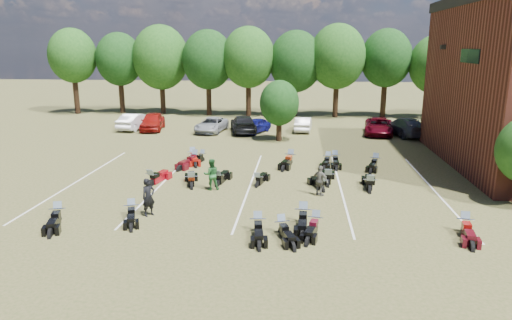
# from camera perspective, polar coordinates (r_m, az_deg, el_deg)

# --- Properties ---
(ground) EXTENTS (160.00, 160.00, 0.00)m
(ground) POSITION_cam_1_polar(r_m,az_deg,el_deg) (22.62, 6.04, -5.58)
(ground) COLOR brown
(ground) RESTS_ON ground
(car_0) EXTENTS (2.52, 4.87, 1.58)m
(car_0) POSITION_cam_1_polar(r_m,az_deg,el_deg) (43.30, -12.81, 4.72)
(car_0) COLOR maroon
(car_0) RESTS_ON ground
(car_1) EXTENTS (2.30, 4.72, 1.49)m
(car_1) POSITION_cam_1_polar(r_m,az_deg,el_deg) (44.10, -14.84, 4.70)
(car_1) COLOR silver
(car_1) RESTS_ON ground
(car_2) EXTENTS (2.69, 4.89, 1.30)m
(car_2) POSITION_cam_1_polar(r_m,az_deg,el_deg) (41.51, -5.59, 4.41)
(car_2) COLOR #919399
(car_2) RESTS_ON ground
(car_3) EXTENTS (3.11, 5.54, 1.52)m
(car_3) POSITION_cam_1_polar(r_m,az_deg,el_deg) (41.15, -1.60, 4.54)
(car_3) COLOR black
(car_3) RESTS_ON ground
(car_4) EXTENTS (2.96, 4.08, 1.29)m
(car_4) POSITION_cam_1_polar(r_m,az_deg,el_deg) (40.91, -0.11, 4.33)
(car_4) COLOR #0E0F63
(car_4) RESTS_ON ground
(car_5) EXTENTS (1.67, 4.03, 1.30)m
(car_5) POSITION_cam_1_polar(r_m,az_deg,el_deg) (41.94, 5.95, 4.50)
(car_5) COLOR beige
(car_5) RESTS_ON ground
(car_6) EXTENTS (3.07, 5.41, 1.42)m
(car_6) POSITION_cam_1_polar(r_m,az_deg,el_deg) (41.53, 15.08, 4.08)
(car_6) COLOR #530412
(car_6) RESTS_ON ground
(car_7) EXTENTS (3.70, 5.73, 1.54)m
(car_7) POSITION_cam_1_polar(r_m,az_deg,el_deg) (41.59, 18.05, 3.97)
(car_7) COLOR #3C3B41
(car_7) RESTS_ON ground
(person_black) EXTENTS (0.74, 0.76, 1.76)m
(person_black) POSITION_cam_1_polar(r_m,az_deg,el_deg) (21.40, -13.29, -4.55)
(person_black) COLOR black
(person_black) RESTS_ON ground
(person_green) EXTENTS (0.99, 0.87, 1.72)m
(person_green) POSITION_cam_1_polar(r_m,az_deg,el_deg) (24.67, -5.61, -1.80)
(person_green) COLOR #225C29
(person_green) RESTS_ON ground
(person_grey) EXTENTS (1.00, 0.88, 1.62)m
(person_grey) POSITION_cam_1_polar(r_m,az_deg,el_deg) (23.80, 8.02, -2.58)
(person_grey) COLOR #615E53
(person_grey) RESTS_ON ground
(motorcycle_0) EXTENTS (1.35, 2.25, 1.19)m
(motorcycle_0) POSITION_cam_1_polar(r_m,az_deg,el_deg) (21.66, -15.22, -6.92)
(motorcycle_0) COLOR black
(motorcycle_0) RESTS_ON ground
(motorcycle_1) EXTENTS (1.38, 2.39, 1.27)m
(motorcycle_1) POSITION_cam_1_polar(r_m,az_deg,el_deg) (22.20, -23.43, -7.10)
(motorcycle_1) COLOR black
(motorcycle_1) RESTS_ON ground
(motorcycle_2) EXTENTS (0.99, 2.31, 1.25)m
(motorcycle_2) POSITION_cam_1_polar(r_m,az_deg,el_deg) (19.31, 0.23, -9.03)
(motorcycle_2) COLOR black
(motorcycle_2) RESTS_ON ground
(motorcycle_3) EXTENTS (0.81, 2.39, 1.33)m
(motorcycle_3) POSITION_cam_1_polar(r_m,az_deg,el_deg) (20.37, 5.88, -7.85)
(motorcycle_3) COLOR black
(motorcycle_3) RESTS_ON ground
(motorcycle_4) EXTENTS (1.31, 2.20, 1.17)m
(motorcycle_4) POSITION_cam_1_polar(r_m,az_deg,el_deg) (19.16, 3.22, -9.25)
(motorcycle_4) COLOR black
(motorcycle_4) RESTS_ON ground
(motorcycle_5) EXTENTS (1.15, 2.24, 1.19)m
(motorcycle_5) POSITION_cam_1_polar(r_m,az_deg,el_deg) (19.70, 7.41, -8.67)
(motorcycle_5) COLOR black
(motorcycle_5) RESTS_ON ground
(motorcycle_6) EXTENTS (1.06, 2.35, 1.26)m
(motorcycle_6) POSITION_cam_1_polar(r_m,az_deg,el_deg) (21.12, 24.55, -8.29)
(motorcycle_6) COLOR #430912
(motorcycle_6) RESTS_ON ground
(motorcycle_7) EXTENTS (1.26, 2.52, 1.34)m
(motorcycle_7) POSITION_cam_1_polar(r_m,az_deg,el_deg) (26.13, -12.89, -3.15)
(motorcycle_7) COLOR maroon
(motorcycle_7) RESTS_ON ground
(motorcycle_8) EXTENTS (1.34, 2.54, 1.35)m
(motorcycle_8) POSITION_cam_1_polar(r_m,az_deg,el_deg) (25.29, -8.04, -3.50)
(motorcycle_8) COLOR black
(motorcycle_8) RESTS_ON ground
(motorcycle_9) EXTENTS (1.10, 2.19, 1.17)m
(motorcycle_9) POSITION_cam_1_polar(r_m,az_deg,el_deg) (25.32, 0.19, -3.33)
(motorcycle_9) COLOR black
(motorcycle_9) RESTS_ON ground
(motorcycle_10) EXTENTS (1.06, 2.37, 1.27)m
(motorcycle_10) POSITION_cam_1_polar(r_m,az_deg,el_deg) (25.56, -4.76, -3.22)
(motorcycle_10) COLOR black
(motorcycle_10) RESTS_ON ground
(motorcycle_11) EXTENTS (1.32, 2.20, 1.17)m
(motorcycle_11) POSITION_cam_1_polar(r_m,az_deg,el_deg) (24.81, 8.25, -3.86)
(motorcycle_11) COLOR black
(motorcycle_11) RESTS_ON ground
(motorcycle_12) EXTENTS (0.95, 2.57, 1.41)m
(motorcycle_12) POSITION_cam_1_polar(r_m,az_deg,el_deg) (25.75, 8.97, -3.22)
(motorcycle_12) COLOR black
(motorcycle_12) RESTS_ON ground
(motorcycle_13) EXTENTS (0.98, 2.52, 1.37)m
(motorcycle_13) POSITION_cam_1_polar(r_m,az_deg,el_deg) (25.14, 14.00, -3.90)
(motorcycle_13) COLOR black
(motorcycle_13) RESTS_ON ground
(motorcycle_14) EXTENTS (1.48, 2.56, 1.36)m
(motorcycle_14) POSITION_cam_1_polar(r_m,az_deg,el_deg) (30.29, -7.72, -0.54)
(motorcycle_14) COLOR #4E0B13
(motorcycle_14) RESTS_ON ground
(motorcycle_15) EXTENTS (1.46, 2.46, 1.31)m
(motorcycle_15) POSITION_cam_1_polar(r_m,az_deg,el_deg) (31.20, -7.89, -0.11)
(motorcycle_15) COLOR maroon
(motorcycle_15) RESTS_ON ground
(motorcycle_16) EXTENTS (1.15, 2.09, 1.11)m
(motorcycle_16) POSITION_cam_1_polar(r_m,az_deg,el_deg) (31.02, -6.75, -0.16)
(motorcycle_16) COLOR black
(motorcycle_16) RESTS_ON ground
(motorcycle_17) EXTENTS (1.31, 2.57, 1.37)m
(motorcycle_17) POSITION_cam_1_polar(r_m,az_deg,el_deg) (30.15, 4.29, -0.52)
(motorcycle_17) COLOR black
(motorcycle_17) RESTS_ON ground
(motorcycle_18) EXTENTS (0.73, 2.24, 1.25)m
(motorcycle_18) POSITION_cam_1_polar(r_m,az_deg,el_deg) (30.59, 9.81, -0.47)
(motorcycle_18) COLOR black
(motorcycle_18) RESTS_ON ground
(motorcycle_19) EXTENTS (1.09, 2.22, 1.18)m
(motorcycle_19) POSITION_cam_1_polar(r_m,az_deg,el_deg) (30.36, 8.93, -0.55)
(motorcycle_19) COLOR black
(motorcycle_19) RESTS_ON ground
(motorcycle_20) EXTENTS (1.36, 2.37, 1.26)m
(motorcycle_20) POSITION_cam_1_polar(r_m,az_deg,el_deg) (30.33, 14.64, -0.85)
(motorcycle_20) COLOR black
(motorcycle_20) RESTS_ON ground
(tree_line) EXTENTS (56.00, 6.00, 9.79)m
(tree_line) POSITION_cam_1_polar(r_m,az_deg,el_deg) (50.33, 4.89, 12.59)
(tree_line) COLOR black
(tree_line) RESTS_ON ground
(young_tree_midfield) EXTENTS (3.20, 3.20, 4.70)m
(young_tree_midfield) POSITION_cam_1_polar(r_m,az_deg,el_deg) (37.12, 2.93, 7.13)
(young_tree_midfield) COLOR black
(young_tree_midfield) RESTS_ON ground
(parking_lines) EXTENTS (20.10, 14.00, 0.01)m
(parking_lines) POSITION_cam_1_polar(r_m,az_deg,el_deg) (25.61, -0.73, -3.12)
(parking_lines) COLOR silver
(parking_lines) RESTS_ON ground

